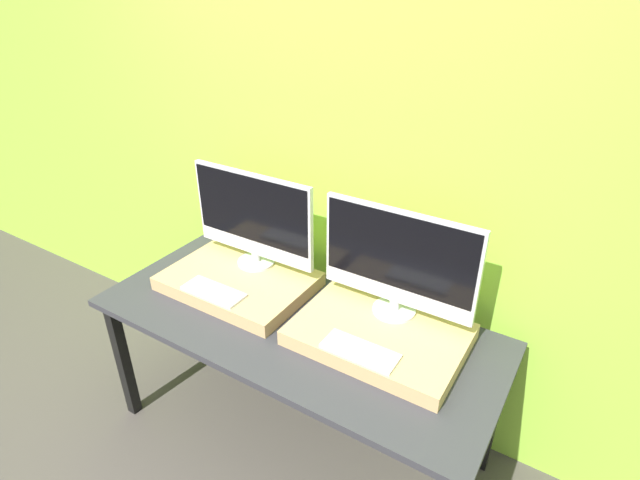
{
  "coord_description": "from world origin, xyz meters",
  "views": [
    {
      "loc": [
        0.98,
        -0.99,
        2.0
      ],
      "look_at": [
        0.0,
        0.57,
        0.99
      ],
      "focal_mm": 28.0,
      "sensor_mm": 36.0,
      "label": 1
    }
  ],
  "objects_px": {
    "keyboard_left": "(214,291)",
    "monitor_left": "(253,218)",
    "keyboard_right": "(360,351)",
    "monitor_right": "(398,261)"
  },
  "relations": [
    {
      "from": "keyboard_left",
      "to": "monitor_left",
      "type": "bearing_deg",
      "value": 90.0
    },
    {
      "from": "monitor_left",
      "to": "keyboard_right",
      "type": "xyz_separation_m",
      "value": [
        0.72,
        -0.29,
        -0.23
      ]
    },
    {
      "from": "keyboard_left",
      "to": "keyboard_right",
      "type": "xyz_separation_m",
      "value": [
        0.72,
        0.0,
        0.0
      ]
    },
    {
      "from": "monitor_left",
      "to": "monitor_right",
      "type": "xyz_separation_m",
      "value": [
        0.72,
        0.0,
        0.0
      ]
    },
    {
      "from": "monitor_left",
      "to": "keyboard_left",
      "type": "relative_size",
      "value": 2.23
    },
    {
      "from": "monitor_left",
      "to": "monitor_right",
      "type": "distance_m",
      "value": 0.72
    },
    {
      "from": "monitor_left",
      "to": "monitor_right",
      "type": "bearing_deg",
      "value": 0.0
    },
    {
      "from": "keyboard_left",
      "to": "monitor_right",
      "type": "distance_m",
      "value": 0.81
    },
    {
      "from": "monitor_left",
      "to": "keyboard_right",
      "type": "relative_size",
      "value": 2.23
    },
    {
      "from": "keyboard_left",
      "to": "monitor_right",
      "type": "bearing_deg",
      "value": 22.34
    }
  ]
}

